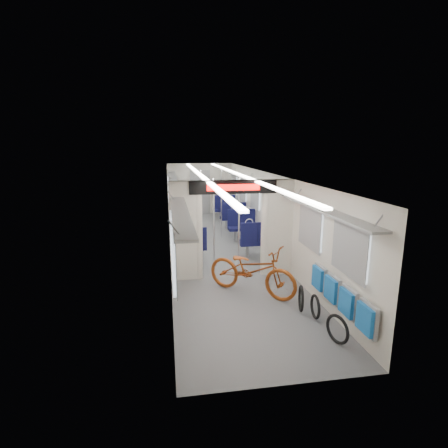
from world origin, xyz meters
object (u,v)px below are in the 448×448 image
bicycle (252,270)px  bike_hoop_c (301,300)px  flip_bench (340,296)px  seat_bay_far_left (182,212)px  bike_hoop_a (337,331)px  stanchion_far_left (201,205)px  bike_hoop_b (315,308)px  seat_bay_near_right (249,230)px  seat_bay_far_right (229,210)px  stanchion_near_left (214,225)px  stanchion_near_right (239,223)px  stanchion_far_right (221,204)px  seat_bay_near_left (188,235)px

bicycle → bike_hoop_c: bicycle is taller
flip_bench → seat_bay_far_left: (-2.29, 8.16, -0.00)m
bike_hoop_a → stanchion_far_left: bearing=102.4°
bike_hoop_b → seat_bay_near_right: size_ratio=0.21×
bicycle → seat_bay_far_right: seat_bay_far_right is taller
flip_bench → stanchion_near_left: size_ratio=0.91×
stanchion_near_right → stanchion_far_right: (0.02, 3.01, 0.00)m
bike_hoop_a → stanchion_near_right: bearing=102.1°
stanchion_near_left → stanchion_near_right: 0.66m
stanchion_near_right → stanchion_far_left: size_ratio=1.00×
seat_bay_far_right → flip_bench: bearing=-87.2°
bike_hoop_c → stanchion_near_right: 2.87m
seat_bay_near_right → seat_bay_far_left: size_ratio=0.94×
seat_bay_far_left → flip_bench: bearing=-74.3°
seat_bay_near_right → seat_bay_far_left: seat_bay_far_left is taller
bicycle → flip_bench: bearing=-104.1°
flip_bench → stanchion_far_left: size_ratio=0.91×
stanchion_near_right → stanchion_far_left: same height
bike_hoop_b → seat_bay_near_right: (-0.16, 4.61, 0.36)m
bike_hoop_c → seat_bay_near_right: 4.31m
bike_hoop_b → seat_bay_far_right: 8.09m
stanchion_far_left → stanchion_far_right: (0.68, 0.10, 0.00)m
flip_bench → bike_hoop_b: flip_bench is taller
seat_bay_near_left → stanchion_near_left: (0.57, -1.50, 0.61)m
bicycle → stanchion_near_right: size_ratio=0.87×
flip_bench → seat_bay_near_right: 4.99m
seat_bay_near_left → bike_hoop_b: bearing=-65.0°
stanchion_near_left → stanchion_far_right: size_ratio=1.00×
seat_bay_near_right → seat_bay_far_right: bearing=90.0°
bike_hoop_a → seat_bay_near_left: bearing=111.4°
seat_bay_far_right → stanchion_near_left: 5.42m
flip_bench → bike_hoop_c: bearing=120.9°
stanchion_far_left → bicycle: bearing=-82.7°
stanchion_near_left → stanchion_far_right: bearing=77.9°
stanchion_near_right → stanchion_near_left: bearing=-171.2°
bicycle → flip_bench: 1.97m
bike_hoop_a → stanchion_near_right: size_ratio=0.21×
bicycle → seat_bay_near_right: seat_bay_near_right is taller
seat_bay_far_left → bike_hoop_b: bearing=-75.4°
seat_bay_far_right → stanchion_far_right: size_ratio=0.94×
bicycle → seat_bay_far_left: 6.65m
bike_hoop_b → bike_hoop_c: 0.35m
bike_hoop_b → stanchion_near_right: (-0.81, 2.95, 0.95)m
seat_bay_near_right → seat_bay_far_right: (-0.00, 3.46, -0.00)m
stanchion_near_right → seat_bay_near_left: bearing=131.0°
stanchion_near_left → stanchion_far_left: same height
stanchion_near_right → stanchion_far_left: (-0.66, 2.91, 0.00)m
stanchion_far_left → seat_bay_far_left: bearing=106.1°
bike_hoop_c → seat_bay_near_left: seat_bay_near_left is taller
bike_hoop_c → stanchion_far_right: stanchion_far_right is taller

